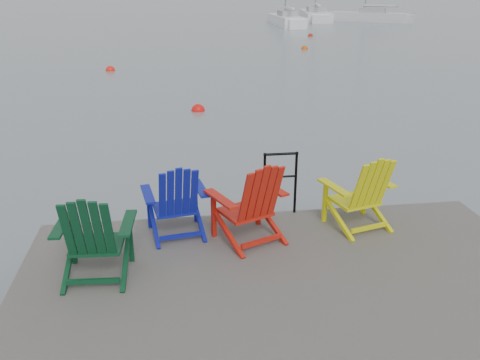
{
  "coord_description": "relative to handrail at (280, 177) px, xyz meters",
  "views": [
    {
      "loc": [
        -1.17,
        -3.93,
        3.56
      ],
      "look_at": [
        -0.25,
        2.91,
        0.85
      ],
      "focal_mm": 38.0,
      "sensor_mm": 36.0,
      "label": 1
    }
  ],
  "objects": [
    {
      "name": "dock",
      "position": [
        -0.25,
        -2.45,
        -0.69
      ],
      "size": [
        6.0,
        5.0,
        1.4
      ],
      "color": "#312F2C",
      "rests_on": "ground"
    },
    {
      "name": "handrail",
      "position": [
        0.0,
        0.0,
        0.0
      ],
      "size": [
        0.48,
        0.04,
        0.9
      ],
      "color": "black",
      "rests_on": "dock"
    },
    {
      "name": "chair_green",
      "position": [
        -2.33,
        -1.38,
        -0.01
      ],
      "size": [
        0.87,
        0.81,
        1.05
      ],
      "rotation": [
        0.0,
        0.0,
        -0.06
      ],
      "color": "#0A381E",
      "rests_on": "dock"
    },
    {
      "name": "chair_blue",
      "position": [
        -1.43,
        -0.48,
        -0.04
      ],
      "size": [
        0.88,
        0.83,
        1.0
      ],
      "rotation": [
        0.0,
        0.0,
        0.16
      ],
      "color": "#0E1693",
      "rests_on": "dock"
    },
    {
      "name": "chair_red",
      "position": [
        -0.52,
        -0.76,
        -0.0
      ],
      "size": [
        1.04,
        1.0,
        1.07
      ],
      "rotation": [
        0.0,
        0.0,
        0.41
      ],
      "color": "red",
      "rests_on": "dock"
    },
    {
      "name": "chair_yellow",
      "position": [
        0.95,
        -0.58,
        -0.02
      ],
      "size": [
        0.96,
        0.91,
        1.03
      ],
      "rotation": [
        0.0,
        0.0,
        0.27
      ],
      "color": "#D8D90C",
      "rests_on": "dock"
    },
    {
      "name": "sailboat_near",
      "position": [
        8.59,
        38.11,
        -0.69
      ],
      "size": [
        1.95,
        7.12,
        9.97
      ],
      "rotation": [
        0.0,
        0.0,
        0.01
      ],
      "color": "white",
      "rests_on": "ground"
    },
    {
      "name": "sailboat_mid",
      "position": [
        12.91,
        44.38,
        -0.69
      ],
      "size": [
        3.72,
        9.18,
        12.25
      ],
      "rotation": [
        0.0,
        0.0,
        -0.16
      ],
      "color": "white",
      "rests_on": "ground"
    },
    {
      "name": "sailboat_far",
      "position": [
        17.24,
        41.49,
        -0.69
      ],
      "size": [
        6.93,
        5.92,
        10.2
      ],
      "rotation": [
        0.0,
        0.0,
        0.92
      ],
      "color": "silver",
      "rests_on": "ground"
    },
    {
      "name": "buoy_a",
      "position": [
        -0.68,
        8.29,
        -1.04
      ],
      "size": [
        0.4,
        0.4,
        0.4
      ],
      "primitive_type": "sphere",
      "color": "red",
      "rests_on": "ground"
    },
    {
      "name": "buoy_b",
      "position": [
        -3.96,
        15.97,
        -1.04
      ],
      "size": [
        0.4,
        0.4,
        0.4
      ],
      "primitive_type": "sphere",
      "color": "red",
      "rests_on": "ground"
    },
    {
      "name": "buoy_c",
      "position": [
        6.07,
        21.96,
        -1.04
      ],
      "size": [
        0.39,
        0.39,
        0.39
      ],
      "primitive_type": "sphere",
      "color": "#D64E0C",
      "rests_on": "ground"
    },
    {
      "name": "buoy_d",
      "position": [
        8.28,
        28.91,
        -1.04
      ],
      "size": [
        0.35,
        0.35,
        0.35
      ],
      "primitive_type": "sphere",
      "color": "red",
      "rests_on": "ground"
    }
  ]
}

